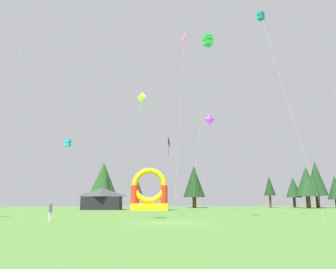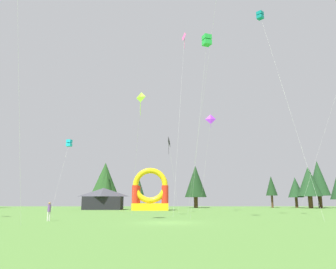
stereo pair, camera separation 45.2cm
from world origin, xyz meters
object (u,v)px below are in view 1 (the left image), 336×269
object	(u,v)px
kite_purple_diamond	(210,120)
inflatable_red_slide	(149,195)
kite_cyan_box	(68,143)
kite_green_box	(208,41)
kite_black_diamond	(168,143)
kite_pink_diamond	(185,39)
kite_teal_box	(261,17)
person_left_edge	(50,210)
festival_tent	(102,199)
kite_lime_diamond	(141,99)

from	to	relation	value
kite_purple_diamond	inflatable_red_slide	distance (m)	16.32
kite_cyan_box	kite_green_box	bearing A→B (deg)	-51.81
kite_black_diamond	kite_pink_diamond	size ratio (longest dim) A/B	0.43
kite_purple_diamond	kite_pink_diamond	world-z (taller)	kite_pink_diamond
kite_teal_box	inflatable_red_slide	xyz separation A→B (m)	(-12.97, 23.84, -18.78)
kite_cyan_box	kite_teal_box	bearing A→B (deg)	-42.21
kite_teal_box	kite_cyan_box	size ratio (longest dim) A/B	1.77
kite_green_box	kite_black_diamond	bearing A→B (deg)	104.39
kite_pink_diamond	person_left_edge	world-z (taller)	kite_pink_diamond
kite_teal_box	person_left_edge	size ratio (longest dim) A/B	13.53
kite_black_diamond	kite_cyan_box	xyz separation A→B (m)	(-17.73, 12.54, 2.14)
kite_cyan_box	festival_tent	distance (m)	11.79
kite_black_diamond	person_left_edge	size ratio (longest dim) A/B	6.33
kite_purple_diamond	inflatable_red_slide	size ratio (longest dim) A/B	2.13
kite_teal_box	kite_lime_diamond	bearing A→B (deg)	167.15
kite_pink_diamond	kite_green_box	bearing A→B (deg)	-81.36
kite_black_diamond	kite_green_box	bearing A→B (deg)	-75.61
kite_lime_diamond	festival_tent	bearing A→B (deg)	109.06
kite_cyan_box	kite_pink_diamond	bearing A→B (deg)	-40.37
kite_black_diamond	kite_teal_box	bearing A→B (deg)	-51.62
inflatable_red_slide	kite_purple_diamond	bearing A→B (deg)	-28.41
kite_black_diamond	inflatable_red_slide	world-z (taller)	kite_black_diamond
kite_teal_box	festival_tent	world-z (taller)	kite_teal_box
kite_purple_diamond	person_left_edge	bearing A→B (deg)	-128.39
kite_pink_diamond	inflatable_red_slide	world-z (taller)	kite_pink_diamond
kite_lime_diamond	festival_tent	distance (m)	28.64
kite_black_diamond	kite_teal_box	world-z (taller)	kite_teal_box
kite_pink_diamond	inflatable_red_slide	xyz separation A→B (m)	(-5.22, 15.68, -20.41)
kite_black_diamond	inflatable_red_slide	distance (m)	13.64
kite_pink_diamond	person_left_edge	distance (m)	27.61
kite_green_box	festival_tent	bearing A→B (deg)	117.27
kite_purple_diamond	inflatable_red_slide	world-z (taller)	kite_purple_diamond
kite_purple_diamond	kite_pink_diamond	xyz separation A→B (m)	(-4.59, -10.37, 8.50)
kite_purple_diamond	kite_cyan_box	bearing A→B (deg)	164.96
kite_teal_box	kite_black_diamond	bearing A→B (deg)	128.38
kite_teal_box	kite_green_box	xyz separation A→B (m)	(-6.16, -2.25, -4.04)
festival_tent	kite_green_box	bearing A→B (deg)	-62.73
kite_green_box	kite_teal_box	bearing A→B (deg)	20.05
kite_purple_diamond	person_left_edge	world-z (taller)	kite_purple_diamond
kite_lime_diamond	kite_green_box	xyz separation A→B (m)	(6.95, -5.24, 4.31)
kite_green_box	kite_pink_diamond	distance (m)	11.97
kite_pink_diamond	inflatable_red_slide	size ratio (longest dim) A/B	3.36
kite_pink_diamond	person_left_edge	xyz separation A→B (m)	(-12.51, -11.20, -21.92)
kite_black_diamond	kite_pink_diamond	xyz separation A→B (m)	(2.22, -4.42, 13.32)
kite_teal_box	inflatable_red_slide	world-z (taller)	kite_teal_box
kite_pink_diamond	kite_cyan_box	bearing A→B (deg)	139.63
kite_lime_diamond	kite_cyan_box	world-z (taller)	kite_lime_diamond
kite_purple_diamond	kite_pink_diamond	distance (m)	14.17
kite_lime_diamond	festival_tent	xyz separation A→B (m)	(-8.64, 25.01, -10.95)
kite_black_diamond	kite_green_box	size ratio (longest dim) A/B	0.57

